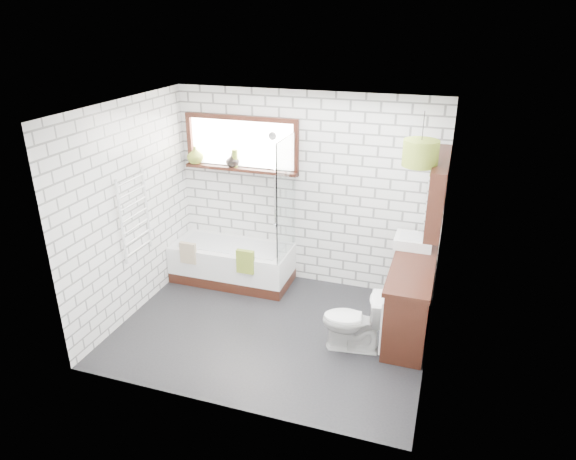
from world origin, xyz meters
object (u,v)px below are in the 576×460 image
(vanity, at_px, (411,298))
(pendant, at_px, (421,153))
(bathtub, at_px, (232,263))
(toilet, at_px, (353,321))
(basin, at_px, (414,241))

(vanity, height_order, pendant, pendant)
(bathtub, xyz_separation_m, pendant, (2.33, -0.63, 1.85))
(toilet, bearing_deg, vanity, 128.39)
(vanity, bearing_deg, pendant, -104.14)
(bathtub, bearing_deg, basin, 0.91)
(basin, height_order, toilet, basin)
(vanity, bearing_deg, bathtub, 169.07)
(basin, distance_m, toilet, 1.27)
(basin, relative_size, toilet, 0.64)
(bathtub, xyz_separation_m, toilet, (1.84, -1.00, 0.08))
(pendant, bearing_deg, vanity, 75.86)
(bathtub, xyz_separation_m, basin, (2.31, 0.04, 0.63))
(bathtub, distance_m, vanity, 2.42)
(pendant, bearing_deg, toilet, -142.67)
(vanity, distance_m, toilet, 0.76)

